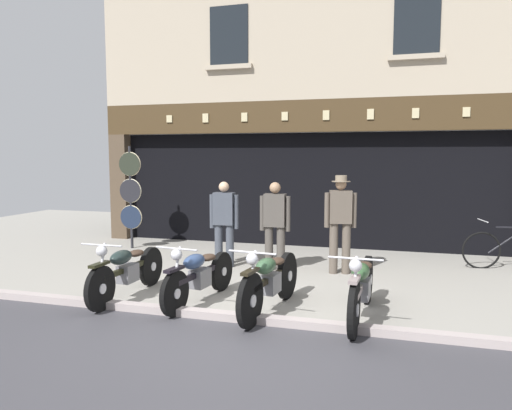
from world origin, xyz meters
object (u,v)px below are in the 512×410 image
(motorcycle_left, at_px, (127,270))
(leaning_bicycle, at_px, (512,249))
(motorcycle_center_right, at_px, (362,286))
(advert_board_far, at_px, (483,169))
(motorcycle_center, at_px, (270,280))
(tyre_sign_pole, at_px, (130,192))
(advert_board_near, at_px, (424,165))
(salesman_right, at_px, (340,219))
(shopkeeper_center, at_px, (275,222))
(motorcycle_center_left, at_px, (199,274))
(salesman_left, at_px, (224,220))

(motorcycle_left, relative_size, leaning_bicycle, 1.14)
(motorcycle_center_right, distance_m, advert_board_far, 5.43)
(motorcycle_center_right, relative_size, advert_board_far, 2.31)
(motorcycle_center, distance_m, advert_board_far, 6.05)
(tyre_sign_pole, distance_m, advert_board_near, 6.46)
(motorcycle_left, bearing_deg, advert_board_far, -137.99)
(salesman_right, bearing_deg, leaning_bicycle, -169.15)
(motorcycle_center, xyz_separation_m, motorcycle_center_right, (1.19, 0.07, -0.00))
(motorcycle_center, height_order, salesman_right, salesman_right)
(motorcycle_center_right, height_order, shopkeeper_center, shopkeeper_center)
(tyre_sign_pole, bearing_deg, motorcycle_left, -60.38)
(shopkeeper_center, bearing_deg, advert_board_far, -146.77)
(advert_board_near, height_order, advert_board_far, advert_board_near)
(motorcycle_center_right, height_order, salesman_right, salesman_right)
(advert_board_near, relative_size, advert_board_far, 1.15)
(motorcycle_left, height_order, motorcycle_center_left, motorcycle_left)
(shopkeeper_center, height_order, advert_board_near, advert_board_near)
(shopkeeper_center, height_order, advert_board_far, advert_board_far)
(shopkeeper_center, bearing_deg, motorcycle_center_left, 74.13)
(motorcycle_left, relative_size, advert_board_near, 1.89)
(motorcycle_left, bearing_deg, motorcycle_center, 179.23)
(motorcycle_center_left, xyz_separation_m, shopkeeper_center, (0.57, 2.15, 0.48))
(salesman_right, bearing_deg, salesman_left, -9.70)
(salesman_right, xyz_separation_m, leaning_bicycle, (3.01, 1.23, -0.59))
(leaning_bicycle, bearing_deg, salesman_left, 93.39)
(tyre_sign_pole, height_order, advert_board_near, advert_board_near)
(motorcycle_left, xyz_separation_m, shopkeeper_center, (1.69, 2.22, 0.47))
(salesman_right, relative_size, leaning_bicycle, 1.00)
(motorcycle_center, xyz_separation_m, advert_board_near, (2.16, 4.87, 1.45))
(motorcycle_center_right, bearing_deg, advert_board_far, -110.92)
(salesman_right, bearing_deg, shopkeeper_center, -5.41)
(shopkeeper_center, distance_m, tyre_sign_pole, 3.82)
(motorcycle_center, xyz_separation_m, shopkeeper_center, (-0.50, 2.28, 0.45))
(salesman_right, relative_size, advert_board_near, 1.66)
(leaning_bicycle, bearing_deg, motorcycle_center_right, 134.48)
(motorcycle_center_right, relative_size, shopkeeper_center, 1.31)
(tyre_sign_pole, xyz_separation_m, leaning_bicycle, (7.78, 0.17, -0.91))
(leaning_bicycle, bearing_deg, advert_board_near, 39.82)
(salesman_left, relative_size, advert_board_far, 1.76)
(motorcycle_center_left, bearing_deg, advert_board_near, -116.91)
(shopkeeper_center, height_order, salesman_right, salesman_right)
(motorcycle_left, bearing_deg, tyre_sign_pole, -59.53)
(motorcycle_center_left, bearing_deg, tyre_sign_pole, -40.17)
(motorcycle_center_left, height_order, advert_board_far, advert_board_far)
(salesman_left, height_order, shopkeeper_center, shopkeeper_center)
(motorcycle_center_right, relative_size, leaning_bicycle, 1.21)
(motorcycle_left, height_order, motorcycle_center, motorcycle_center)
(motorcycle_center, height_order, shopkeeper_center, shopkeeper_center)
(motorcycle_center, distance_m, tyre_sign_pole, 5.44)
(motorcycle_center, height_order, advert_board_near, advert_board_near)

